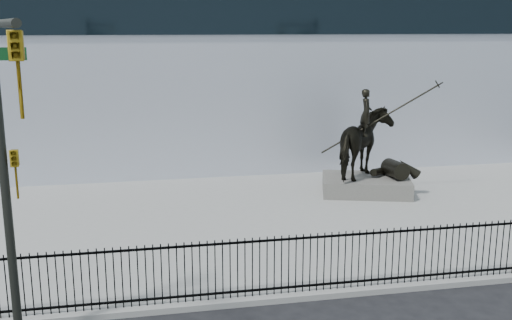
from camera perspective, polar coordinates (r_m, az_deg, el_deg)
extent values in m
plane|color=black|center=(14.33, 8.06, -14.75)|extent=(120.00, 120.00, 0.00)
cube|color=gray|center=(20.51, 1.60, -5.78)|extent=(30.00, 12.00, 0.15)
cube|color=silver|center=(32.32, -3.55, 9.00)|extent=(44.00, 14.00, 9.00)
cube|color=black|center=(15.26, 6.53, -11.66)|extent=(22.00, 0.05, 0.05)
cube|color=black|center=(14.79, 6.65, -7.25)|extent=(22.00, 0.05, 0.05)
cube|color=black|center=(15.02, 6.58, -9.58)|extent=(22.00, 0.03, 1.50)
cube|color=#55524D|center=(23.84, 10.42, -2.36)|extent=(3.85, 3.15, 0.63)
imported|color=black|center=(23.47, 10.58, 1.51)|extent=(2.92, 3.17, 2.66)
imported|color=black|center=(23.26, 10.44, 4.46)|extent=(0.60, 0.75, 1.80)
cylinder|color=black|center=(23.35, 11.57, 3.76)|extent=(4.12, 1.27, 2.71)
cylinder|color=black|center=(12.81, -22.80, -2.20)|extent=(0.18, 0.18, 7.00)
imported|color=#AF8913|center=(8.05, -21.68, 7.52)|extent=(0.18, 0.22, 1.10)
imported|color=#AF8913|center=(12.72, -21.91, -1.29)|extent=(0.16, 0.20, 1.00)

